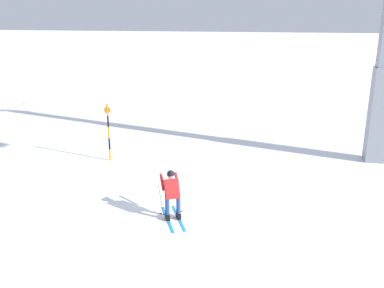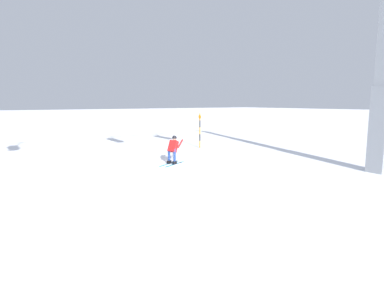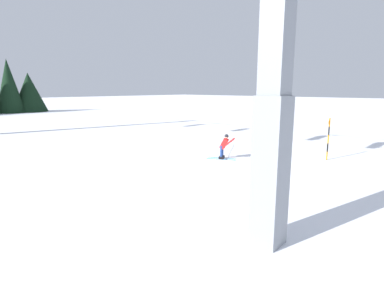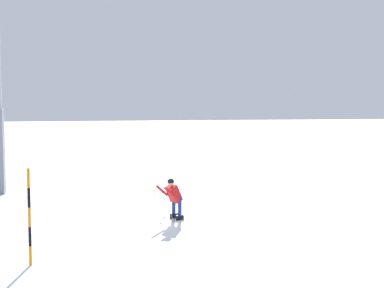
% 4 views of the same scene
% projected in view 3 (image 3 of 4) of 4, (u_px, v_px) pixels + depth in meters
% --- Properties ---
extents(ground_plane, '(260.00, 260.00, 0.00)m').
position_uv_depth(ground_plane, '(227.00, 164.00, 16.32)').
color(ground_plane, white).
extents(skier_carving_main, '(1.73, 1.19, 1.59)m').
position_uv_depth(skier_carving_main, '(224.00, 145.00, 17.46)').
color(skier_carving_main, '#198CCC').
rests_on(skier_carving_main, ground_plane).
extents(lift_tower_near, '(0.75, 2.29, 12.25)m').
position_uv_depth(lift_tower_near, '(277.00, 45.00, 7.13)').
color(lift_tower_near, gray).
rests_on(lift_tower_near, ground_plane).
extents(trail_marker_pole, '(0.07, 0.28, 2.43)m').
position_uv_depth(trail_marker_pole, '(328.00, 138.00, 17.13)').
color(trail_marker_pole, orange).
rests_on(trail_marker_pole, ground_plane).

